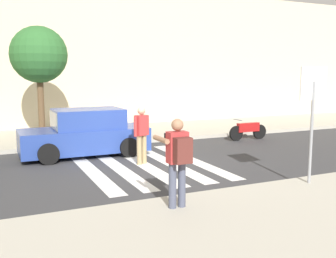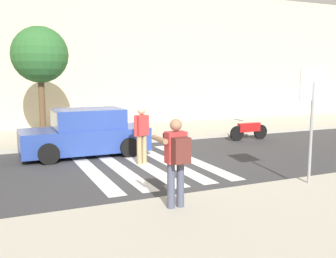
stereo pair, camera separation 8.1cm
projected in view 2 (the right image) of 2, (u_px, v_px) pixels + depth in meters
ground_plane at (147, 166)px, 11.52m from camera, size 120.00×120.00×0.00m
sidewalk_near at (295, 250)px, 5.91m from camera, size 60.00×6.00×0.14m
sidewalk_far at (97, 135)px, 16.93m from camera, size 60.00×4.80×0.14m
building_facade_far at (74, 58)px, 20.42m from camera, size 56.00×4.00×6.93m
crosswalk_stripe_0 at (91, 170)px, 11.05m from camera, size 0.44×5.20×0.01m
crosswalk_stripe_1 at (118, 167)px, 11.38m from camera, size 0.44×5.20×0.01m
crosswalk_stripe_2 at (144, 165)px, 11.70m from camera, size 0.44×5.20×0.01m
crosswalk_stripe_3 at (169, 162)px, 12.03m from camera, size 0.44×5.20×0.01m
crosswalk_stripe_4 at (192, 160)px, 12.35m from camera, size 0.44×5.20×0.01m
stop_sign at (312, 99)px, 9.00m from camera, size 0.76×0.08×2.72m
photographer_with_backpack at (176, 155)px, 7.43m from camera, size 0.58×0.84×1.72m
pedestrian_crossing at (142, 132)px, 11.68m from camera, size 0.55×0.36×1.72m
parked_car_blue at (86, 134)px, 12.98m from camera, size 4.10×1.92×1.55m
motorcycle at (249, 130)px, 16.03m from camera, size 1.76×0.60×0.87m
street_tree_center at (40, 55)px, 14.71m from camera, size 2.12×2.12×4.32m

